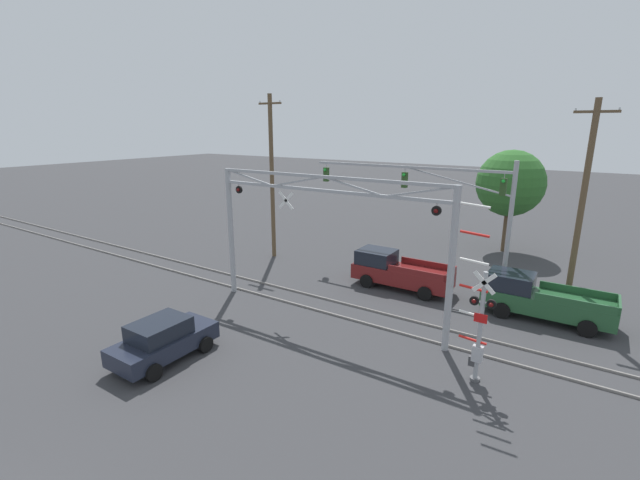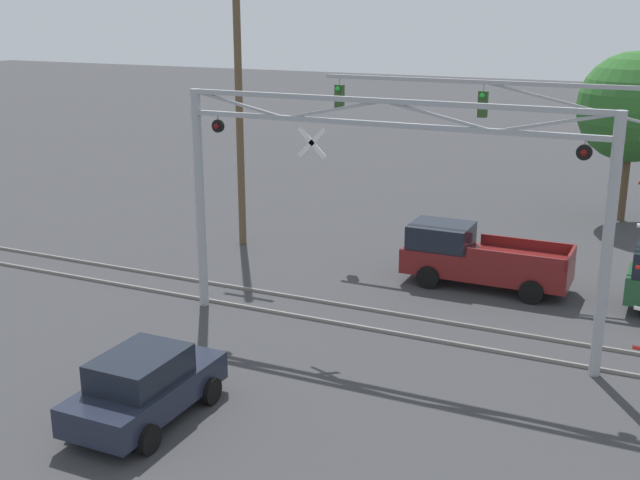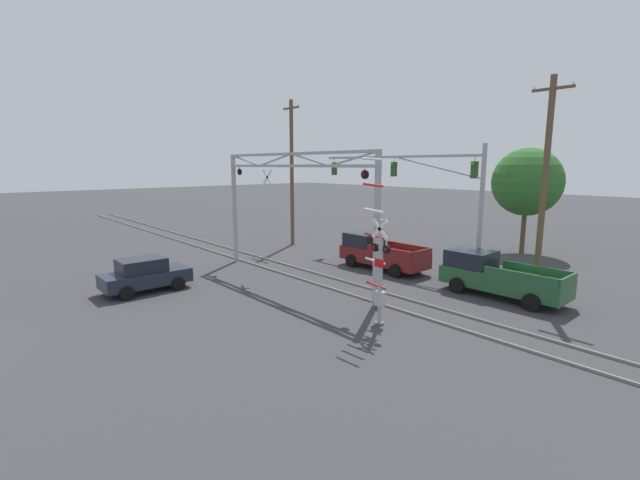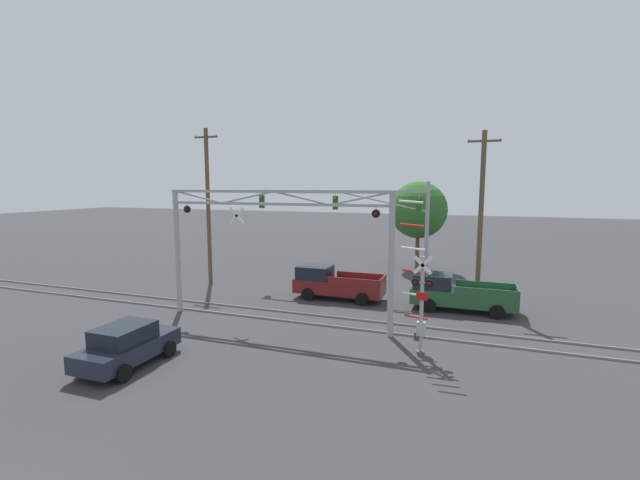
{
  "view_description": "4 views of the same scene",
  "coord_description": "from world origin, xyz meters",
  "px_view_note": "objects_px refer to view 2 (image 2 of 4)",
  "views": [
    {
      "loc": [
        10.2,
        -0.73,
        8.82
      ],
      "look_at": [
        -1.61,
        17.36,
        3.06
      ],
      "focal_mm": 24.0,
      "sensor_mm": 36.0,
      "label": 1
    },
    {
      "loc": [
        7.44,
        -4.68,
        9.07
      ],
      "look_at": [
        -1.27,
        13.96,
        3.03
      ],
      "focal_mm": 45.0,
      "sensor_mm": 36.0,
      "label": 2
    },
    {
      "loc": [
        17.72,
        1.53,
        6.08
      ],
      "look_at": [
        0.6,
        16.64,
        2.08
      ],
      "focal_mm": 24.0,
      "sensor_mm": 36.0,
      "label": 3
    },
    {
      "loc": [
        9.35,
        -3.88,
        6.98
      ],
      "look_at": [
        1.76,
        17.04,
        4.11
      ],
      "focal_mm": 24.0,
      "sensor_mm": 36.0,
      "label": 4
    }
  ],
  "objects_px": {
    "crossing_gantry": "(382,185)",
    "pickup_truck_lead": "(477,258)",
    "sedan_waiting": "(145,386)",
    "traffic_signal_span": "(565,134)",
    "background_tree_beyond_span": "(633,107)",
    "utility_pole_left": "(239,102)"
  },
  "relations": [
    {
      "from": "traffic_signal_span",
      "to": "sedan_waiting",
      "type": "distance_m",
      "value": 16.03
    },
    {
      "from": "traffic_signal_span",
      "to": "pickup_truck_lead",
      "type": "bearing_deg",
      "value": -141.53
    },
    {
      "from": "traffic_signal_span",
      "to": "background_tree_beyond_span",
      "type": "distance_m",
      "value": 9.33
    },
    {
      "from": "pickup_truck_lead",
      "to": "sedan_waiting",
      "type": "xyz_separation_m",
      "value": [
        -4.48,
        -12.13,
        -0.14
      ]
    },
    {
      "from": "crossing_gantry",
      "to": "pickup_truck_lead",
      "type": "height_order",
      "value": "crossing_gantry"
    },
    {
      "from": "background_tree_beyond_span",
      "to": "pickup_truck_lead",
      "type": "bearing_deg",
      "value": -108.22
    },
    {
      "from": "traffic_signal_span",
      "to": "background_tree_beyond_span",
      "type": "bearing_deg",
      "value": 81.57
    },
    {
      "from": "utility_pole_left",
      "to": "pickup_truck_lead",
      "type": "bearing_deg",
      "value": -5.47
    },
    {
      "from": "traffic_signal_span",
      "to": "background_tree_beyond_span",
      "type": "xyz_separation_m",
      "value": [
        1.37,
        9.23,
        -0.07
      ]
    },
    {
      "from": "crossing_gantry",
      "to": "sedan_waiting",
      "type": "height_order",
      "value": "crossing_gantry"
    },
    {
      "from": "pickup_truck_lead",
      "to": "background_tree_beyond_span",
      "type": "bearing_deg",
      "value": 71.78
    },
    {
      "from": "traffic_signal_span",
      "to": "utility_pole_left",
      "type": "bearing_deg",
      "value": -175.75
    },
    {
      "from": "crossing_gantry",
      "to": "utility_pole_left",
      "type": "distance_m",
      "value": 10.41
    },
    {
      "from": "background_tree_beyond_span",
      "to": "utility_pole_left",
      "type": "bearing_deg",
      "value": -142.56
    },
    {
      "from": "pickup_truck_lead",
      "to": "utility_pole_left",
      "type": "height_order",
      "value": "utility_pole_left"
    },
    {
      "from": "utility_pole_left",
      "to": "background_tree_beyond_span",
      "type": "distance_m",
      "value": 16.64
    },
    {
      "from": "crossing_gantry",
      "to": "utility_pole_left",
      "type": "xyz_separation_m",
      "value": [
        -8.17,
        6.34,
        1.15
      ]
    },
    {
      "from": "utility_pole_left",
      "to": "background_tree_beyond_span",
      "type": "bearing_deg",
      "value": 37.44
    },
    {
      "from": "crossing_gantry",
      "to": "background_tree_beyond_span",
      "type": "xyz_separation_m",
      "value": [
        5.03,
        16.45,
        0.52
      ]
    },
    {
      "from": "crossing_gantry",
      "to": "utility_pole_left",
      "type": "relative_size",
      "value": 1.11
    },
    {
      "from": "crossing_gantry",
      "to": "pickup_truck_lead",
      "type": "xyz_separation_m",
      "value": [
        1.4,
        5.43,
        -3.45
      ]
    },
    {
      "from": "sedan_waiting",
      "to": "background_tree_beyond_span",
      "type": "distance_m",
      "value": 24.87
    }
  ]
}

